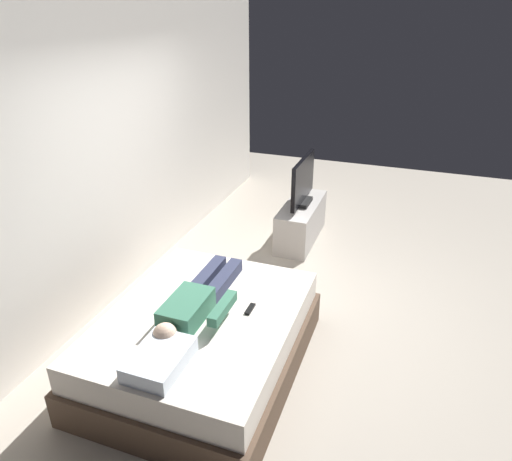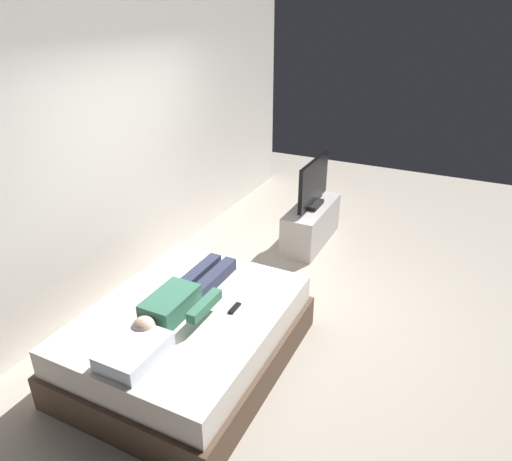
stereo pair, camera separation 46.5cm
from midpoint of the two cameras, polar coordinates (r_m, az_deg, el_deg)
ground_plane at (r=4.74m, az=0.39°, el=-9.85°), size 10.00×10.00×0.00m
back_wall at (r=5.22m, az=-16.71°, el=9.65°), size 6.40×0.10×2.80m
bed at (r=4.02m, az=-9.82°, el=-13.19°), size 1.92×1.52×0.54m
pillow at (r=3.40m, az=-15.60°, el=-14.95°), size 0.48×0.34×0.12m
person at (r=3.85m, az=-10.79°, el=-8.58°), size 1.26×0.46×0.18m
remote at (r=3.84m, az=-4.25°, el=-9.56°), size 0.15×0.04×0.02m
tv_stand at (r=5.98m, az=3.27°, el=1.01°), size 1.10×0.40×0.50m
tv at (r=5.77m, az=3.41°, el=5.82°), size 0.88×0.20×0.59m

